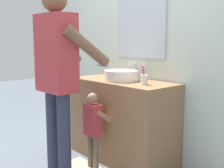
# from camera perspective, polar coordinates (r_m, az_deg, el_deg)

# --- Properties ---
(ground_plane) EXTENTS (14.00, 14.00, 0.00)m
(ground_plane) POSITION_cam_1_polar(r_m,az_deg,el_deg) (3.14, -2.12, -15.98)
(ground_plane) COLOR slate
(back_wall) EXTENTS (4.40, 0.10, 2.70)m
(back_wall) POSITION_cam_1_polar(r_m,az_deg,el_deg) (3.29, 6.18, 9.34)
(back_wall) COLOR silver
(back_wall) RESTS_ON ground
(vanity_cabinet) EXTENTS (1.21, 0.54, 0.88)m
(vanity_cabinet) POSITION_cam_1_polar(r_m,az_deg,el_deg) (3.18, 2.03, -7.20)
(vanity_cabinet) COLOR olive
(vanity_cabinet) RESTS_ON ground
(sink_basin) EXTENTS (0.36, 0.36, 0.11)m
(sink_basin) POSITION_cam_1_polar(r_m,az_deg,el_deg) (3.07, 1.81, 1.74)
(sink_basin) COLOR white
(sink_basin) RESTS_ON vanity_cabinet
(faucet) EXTENTS (0.18, 0.14, 0.18)m
(faucet) POSITION_cam_1_polar(r_m,az_deg,el_deg) (3.22, 4.64, 2.48)
(faucet) COLOR #B7BABF
(faucet) RESTS_ON vanity_cabinet
(toothbrush_cup) EXTENTS (0.07, 0.07, 0.21)m
(toothbrush_cup) POSITION_cam_1_polar(r_m,az_deg,el_deg) (2.80, 6.42, 0.98)
(toothbrush_cup) COLOR silver
(toothbrush_cup) RESTS_ON vanity_cabinet
(child_toddler) EXTENTS (0.25, 0.25, 0.80)m
(child_toddler) POSITION_cam_1_polar(r_m,az_deg,el_deg) (2.91, -3.73, -7.99)
(child_toddler) COLOR #6B5B4C
(child_toddler) RESTS_ON ground
(adult_parent) EXTENTS (0.56, 0.58, 1.80)m
(adult_parent) POSITION_cam_1_polar(r_m,az_deg,el_deg) (2.75, -10.68, 3.69)
(adult_parent) COLOR #2D334C
(adult_parent) RESTS_ON ground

